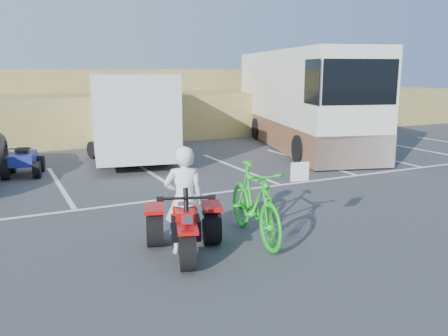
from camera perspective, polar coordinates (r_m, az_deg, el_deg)
name	(u,v)px	position (r m, az deg, el deg)	size (l,w,h in m)	color
ground	(232,224)	(9.65, 1.01, -6.80)	(100.00, 100.00, 0.00)	#39393C
parking_stripes	(195,179)	(13.56, -3.57, -1.35)	(28.00, 5.16, 0.01)	white
grass_embankment	(87,105)	(24.05, -16.18, 7.34)	(40.00, 8.50, 3.10)	olive
red_trike_atv	(186,255)	(8.16, -4.64, -10.39)	(1.34, 1.79, 1.16)	#A90A09
rider	(184,200)	(8.00, -4.82, -3.86)	(0.67, 0.44, 1.84)	white
green_dirt_bike	(254,203)	(8.65, 3.69, -4.18)	(0.66, 2.32, 1.40)	#14BF19
cargo_trailer	(129,113)	(16.99, -11.32, 6.50)	(3.56, 6.63, 2.93)	silver
rv_motorhome	(300,106)	(19.76, 9.16, 7.41)	(5.37, 10.76, 3.75)	silver
quad_atv_blue	(25,175)	(15.23, -22.87, -0.83)	(1.04, 1.40, 0.91)	navy
quad_atv_green	(115,159)	(17.09, -12.97, 1.08)	(1.29, 1.72, 1.13)	#155C22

